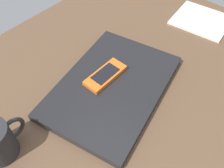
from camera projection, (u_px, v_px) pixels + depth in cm
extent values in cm
cube|color=brown|center=(94.00, 103.00, 63.68)|extent=(120.00, 80.00, 3.00)
cube|color=black|center=(112.00, 86.00, 63.98)|extent=(39.58, 30.74, 2.06)
cube|color=orange|center=(105.00, 75.00, 64.33)|extent=(11.76, 5.06, 1.11)
cube|color=black|center=(105.00, 74.00, 63.86)|extent=(7.30, 3.93, 0.14)
cube|color=white|center=(201.00, 20.00, 83.24)|extent=(17.20, 18.92, 0.80)
torus|color=#262628|center=(13.00, 129.00, 52.21)|extent=(5.79, 0.90, 5.79)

